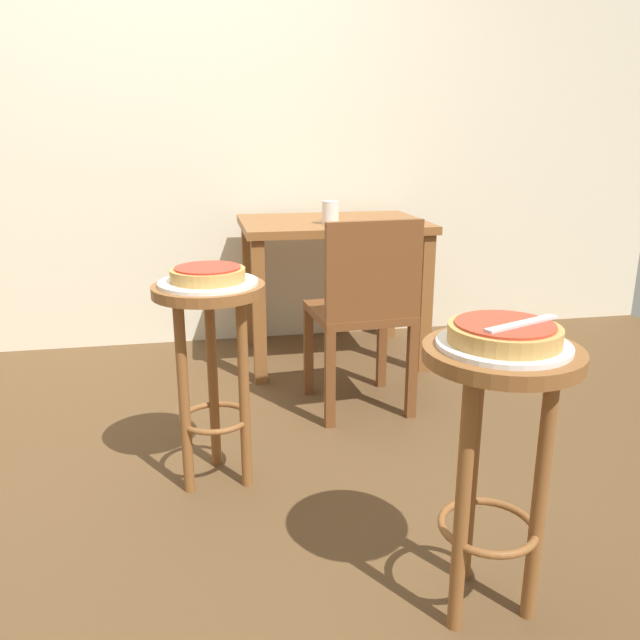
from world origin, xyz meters
TOP-DOWN VIEW (x-y plane):
  - ground_plane at (0.00, 0.00)m, footprint 6.00×6.00m
  - back_wall at (0.00, 1.65)m, footprint 6.00×0.10m
  - stool_foreground at (0.83, -0.77)m, footprint 0.37×0.37m
  - serving_plate_foreground at (0.83, -0.77)m, footprint 0.30×0.30m
  - pizza_foreground at (0.83, -0.77)m, footprint 0.25×0.25m
  - stool_middle at (0.18, -0.00)m, footprint 0.37×0.37m
  - serving_plate_middle at (0.18, -0.00)m, footprint 0.32×0.32m
  - pizza_middle at (0.18, -0.00)m, footprint 0.24×0.24m
  - dining_table at (0.84, 1.17)m, footprint 0.93×0.69m
  - cup_near_edge at (0.80, 1.02)m, footprint 0.08×0.08m
  - condiment_shaker at (0.82, 1.12)m, footprint 0.04×0.04m
  - wooden_chair at (0.83, 0.46)m, footprint 0.43×0.43m
  - pizza_server_knife at (0.86, -0.79)m, footprint 0.21×0.10m

SIDE VIEW (x-z plane):
  - ground_plane at x=0.00m, z-range 0.00..0.00m
  - wooden_chair at x=0.83m, z-range 0.04..0.89m
  - stool_foreground at x=0.83m, z-range 0.16..0.87m
  - stool_middle at x=0.18m, z-range 0.16..0.87m
  - dining_table at x=0.84m, z-range 0.25..0.99m
  - serving_plate_foreground at x=0.83m, z-range 0.71..0.72m
  - serving_plate_middle at x=0.18m, z-range 0.71..0.72m
  - pizza_foreground at x=0.83m, z-range 0.72..0.76m
  - pizza_middle at x=0.18m, z-range 0.72..0.76m
  - pizza_server_knife at x=0.86m, z-range 0.76..0.77m
  - condiment_shaker at x=0.82m, z-range 0.75..0.83m
  - cup_near_edge at x=0.80m, z-range 0.75..0.86m
  - back_wall at x=0.00m, z-range 0.00..3.00m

